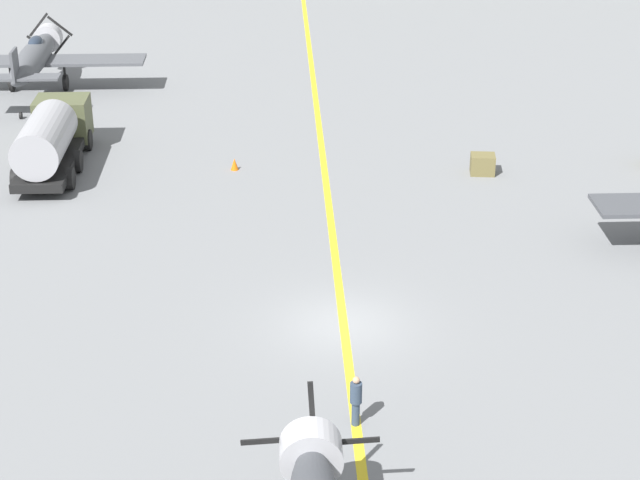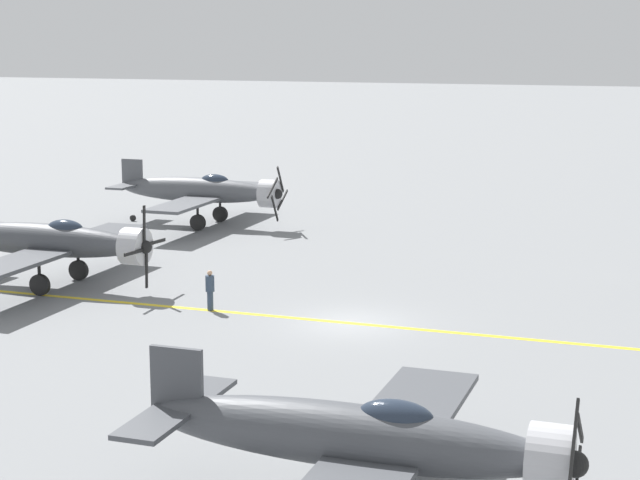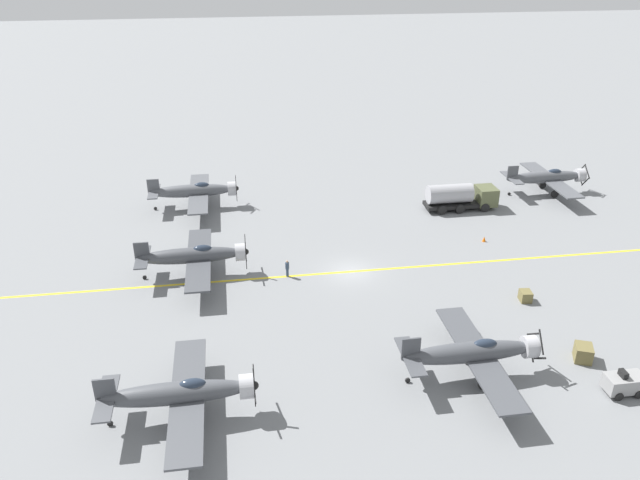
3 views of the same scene
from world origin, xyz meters
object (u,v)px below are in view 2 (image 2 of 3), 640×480
at_px(airplane_near_left, 203,191).
at_px(airplane_mid_right, 363,439).
at_px(ground_crew_walking, 210,289).
at_px(airplane_near_center, 51,241).

bearing_deg(airplane_near_left, airplane_mid_right, 13.63).
relative_size(airplane_near_left, airplane_mid_right, 1.00).
bearing_deg(ground_crew_walking, airplane_mid_right, 34.88).
bearing_deg(airplane_mid_right, airplane_near_center, -126.19).
bearing_deg(ground_crew_walking, airplane_near_left, -153.92).
xyz_separation_m(airplane_near_left, ground_crew_walking, (17.28, 8.46, -1.13)).
distance_m(airplane_near_left, ground_crew_walking, 19.27).
distance_m(airplane_near_left, airplane_mid_right, 38.67).
distance_m(airplane_near_center, airplane_mid_right, 26.01).
xyz_separation_m(airplane_near_center, airplane_mid_right, (17.45, 19.29, 0.00)).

